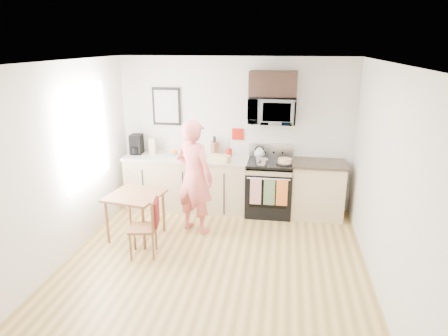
% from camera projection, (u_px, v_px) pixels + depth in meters
% --- Properties ---
extents(floor, '(4.60, 4.60, 0.00)m').
position_uv_depth(floor, '(211.00, 271.00, 5.13)').
color(floor, olive).
rests_on(floor, ground).
extents(back_wall, '(4.00, 0.04, 2.60)m').
position_uv_depth(back_wall, '(235.00, 134.00, 6.90)').
color(back_wall, white).
rests_on(back_wall, floor).
extents(front_wall, '(4.00, 0.04, 2.60)m').
position_uv_depth(front_wall, '(144.00, 289.00, 2.57)').
color(front_wall, white).
rests_on(front_wall, floor).
extents(left_wall, '(0.04, 4.60, 2.60)m').
position_uv_depth(left_wall, '(55.00, 168.00, 5.03)').
color(left_wall, white).
rests_on(left_wall, floor).
extents(right_wall, '(0.04, 4.60, 2.60)m').
position_uv_depth(right_wall, '(387.00, 185.00, 4.44)').
color(right_wall, white).
rests_on(right_wall, floor).
extents(ceiling, '(4.00, 4.60, 0.04)m').
position_uv_depth(ceiling, '(209.00, 63.00, 4.34)').
color(ceiling, white).
rests_on(ceiling, back_wall).
extents(window, '(0.06, 1.40, 1.50)m').
position_uv_depth(window, '(86.00, 135.00, 5.70)').
color(window, silver).
rests_on(window, left_wall).
extents(cabinet_left, '(2.10, 0.60, 0.90)m').
position_uv_depth(cabinet_left, '(187.00, 183.00, 6.99)').
color(cabinet_left, tan).
rests_on(cabinet_left, floor).
extents(countertop_left, '(2.14, 0.64, 0.04)m').
position_uv_depth(countertop_left, '(186.00, 158.00, 6.85)').
color(countertop_left, beige).
rests_on(countertop_left, cabinet_left).
extents(cabinet_right, '(0.84, 0.60, 0.90)m').
position_uv_depth(cabinet_right, '(317.00, 190.00, 6.67)').
color(cabinet_right, tan).
rests_on(cabinet_right, floor).
extents(countertop_right, '(0.88, 0.64, 0.04)m').
position_uv_depth(countertop_right, '(319.00, 163.00, 6.52)').
color(countertop_right, black).
rests_on(countertop_right, cabinet_right).
extents(range, '(0.76, 0.70, 1.16)m').
position_uv_depth(range, '(269.00, 189.00, 6.76)').
color(range, black).
rests_on(range, floor).
extents(microwave, '(0.76, 0.51, 0.42)m').
position_uv_depth(microwave, '(272.00, 110.00, 6.46)').
color(microwave, '#B3B4B8').
rests_on(microwave, back_wall).
extents(upper_cabinet, '(0.76, 0.35, 0.40)m').
position_uv_depth(upper_cabinet, '(273.00, 84.00, 6.38)').
color(upper_cabinet, black).
rests_on(upper_cabinet, back_wall).
extents(wall_art, '(0.50, 0.04, 0.65)m').
position_uv_depth(wall_art, '(167.00, 106.00, 6.92)').
color(wall_art, black).
rests_on(wall_art, back_wall).
extents(wall_trivet, '(0.20, 0.02, 0.20)m').
position_uv_depth(wall_trivet, '(238.00, 134.00, 6.88)').
color(wall_trivet, red).
rests_on(wall_trivet, back_wall).
extents(person, '(0.75, 0.64, 1.75)m').
position_uv_depth(person, '(194.00, 177.00, 6.01)').
color(person, '#DB3C3D').
rests_on(person, floor).
extents(dining_table, '(0.74, 0.74, 0.68)m').
position_uv_depth(dining_table, '(135.00, 199.00, 5.87)').
color(dining_table, brown).
rests_on(dining_table, floor).
extents(chair, '(0.45, 0.41, 0.84)m').
position_uv_depth(chair, '(151.00, 219.00, 5.37)').
color(chair, brown).
rests_on(chair, floor).
extents(knife_block, '(0.16, 0.17, 0.22)m').
position_uv_depth(knife_block, '(215.00, 148.00, 6.94)').
color(knife_block, brown).
rests_on(knife_block, countertop_left).
extents(utensil_crock, '(0.11, 0.11, 0.32)m').
position_uv_depth(utensil_crock, '(229.00, 149.00, 6.82)').
color(utensil_crock, red).
rests_on(utensil_crock, countertop_left).
extents(fruit_bowl, '(0.25, 0.25, 0.09)m').
position_uv_depth(fruit_bowl, '(174.00, 152.00, 6.99)').
color(fruit_bowl, white).
rests_on(fruit_bowl, countertop_left).
extents(milk_carton, '(0.12, 0.12, 0.28)m').
position_uv_depth(milk_carton, '(152.00, 146.00, 6.99)').
color(milk_carton, '#D1B57D').
rests_on(milk_carton, countertop_left).
extents(coffee_maker, '(0.20, 0.29, 0.34)m').
position_uv_depth(coffee_maker, '(136.00, 145.00, 6.98)').
color(coffee_maker, black).
rests_on(coffee_maker, countertop_left).
extents(bread_bag, '(0.35, 0.24, 0.12)m').
position_uv_depth(bread_bag, '(220.00, 158.00, 6.53)').
color(bread_bag, tan).
rests_on(bread_bag, countertop_left).
extents(cake, '(0.27, 0.27, 0.09)m').
position_uv_depth(cake, '(285.00, 161.00, 6.48)').
color(cake, black).
rests_on(cake, range).
extents(kettle, '(0.18, 0.18, 0.23)m').
position_uv_depth(kettle, '(260.00, 153.00, 6.76)').
color(kettle, white).
rests_on(kettle, range).
extents(pot, '(0.19, 0.32, 0.10)m').
position_uv_depth(pot, '(262.00, 162.00, 6.44)').
color(pot, '#B3B4B8').
rests_on(pot, range).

